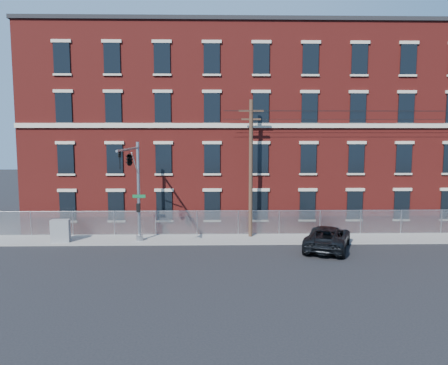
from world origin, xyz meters
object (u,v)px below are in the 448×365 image
object	(u,v)px
utility_pole_near	(251,166)
utility_cabinet	(60,231)
pickup_truck	(328,238)
traffic_signal_mast	(132,169)

from	to	relation	value
utility_pole_near	utility_cabinet	size ratio (longest dim) A/B	6.33
utility_pole_near	pickup_truck	size ratio (longest dim) A/B	1.76
utility_pole_near	pickup_truck	distance (m)	7.45
traffic_signal_mast	pickup_truck	xyz separation A→B (m)	(12.89, 0.12, -4.60)
traffic_signal_mast	utility_pole_near	xyz separation A→B (m)	(8.00, 3.42, -0.05)
pickup_truck	utility_cabinet	world-z (taller)	utility_cabinet
utility_pole_near	pickup_truck	world-z (taller)	utility_pole_near
utility_pole_near	utility_cabinet	xyz separation A→B (m)	(-13.47, -1.40, -4.43)
pickup_truck	traffic_signal_mast	bearing A→B (deg)	21.83
utility_pole_near	utility_cabinet	world-z (taller)	utility_pole_near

